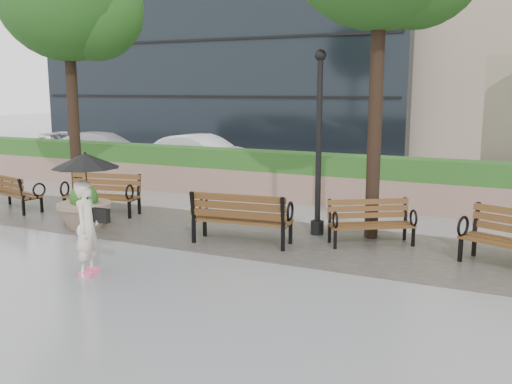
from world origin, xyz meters
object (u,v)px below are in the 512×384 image
at_px(planter_left, 85,211).
at_px(car_left, 105,150).
at_px(bench_2, 242,229).
at_px(bench_1, 102,203).
at_px(bench_0, 16,200).
at_px(car_right, 202,154).
at_px(bench_3, 371,232).
at_px(lamppost, 319,156).
at_px(pedestrian, 87,202).

height_order(planter_left, car_left, car_left).
bearing_deg(bench_2, planter_left, -1.60).
bearing_deg(car_left, bench_1, -153.82).
bearing_deg(bench_0, car_right, -83.65).
height_order(bench_1, bench_3, bench_1).
bearing_deg(lamppost, car_left, 149.71).
xyz_separation_m(bench_1, lamppost, (5.48, 0.40, 1.40)).
height_order(bench_3, car_left, car_left).
bearing_deg(bench_2, lamppost, -136.47).
xyz_separation_m(car_right, pedestrian, (4.20, -10.75, 0.53)).
distance_m(bench_0, bench_2, 6.73).
bearing_deg(planter_left, car_right, 102.88).
distance_m(planter_left, lamppost, 5.32).
relative_size(planter_left, car_right, 0.28).
height_order(bench_2, lamppost, lamppost).
distance_m(lamppost, car_right, 9.52).
relative_size(bench_3, car_right, 0.40).
bearing_deg(bench_2, car_left, -44.76).
distance_m(bench_2, bench_3, 2.58).
bearing_deg(planter_left, pedestrian, -46.80).
xyz_separation_m(bench_0, pedestrian, (5.26, -3.19, 0.97)).
relative_size(bench_0, bench_1, 0.93).
bearing_deg(planter_left, car_left, 127.62).
height_order(bench_1, bench_2, bench_2).
xyz_separation_m(bench_2, bench_3, (2.36, 1.04, -0.05)).
relative_size(bench_0, pedestrian, 0.89).
bearing_deg(lamppost, planter_left, -160.93).
xyz_separation_m(car_left, car_right, (4.46, 0.05, 0.02)).
bearing_deg(pedestrian, bench_0, 44.13).
distance_m(bench_3, lamppost, 1.92).
height_order(lamppost, car_left, lamppost).
relative_size(lamppost, car_right, 0.89).
relative_size(bench_0, bench_3, 1.04).
xyz_separation_m(bench_0, bench_3, (9.07, 0.63, -0.01)).
distance_m(bench_2, pedestrian, 3.28).
bearing_deg(lamppost, car_right, 135.69).
bearing_deg(bench_2, bench_1, -19.00).
bearing_deg(lamppost, bench_2, -129.75).
height_order(bench_1, car_right, car_right).
distance_m(bench_1, planter_left, 1.42).
relative_size(bench_1, planter_left, 1.64).
bearing_deg(car_right, bench_1, -163.08).
relative_size(car_left, car_right, 1.10).
relative_size(bench_3, planter_left, 1.46).
bearing_deg(pedestrian, bench_3, -59.55).
xyz_separation_m(bench_0, lamppost, (7.84, 0.94, 1.42)).
height_order(bench_1, car_left, car_left).
relative_size(bench_2, bench_3, 1.17).
bearing_deg(planter_left, bench_3, 12.68).
xyz_separation_m(bench_2, planter_left, (-3.75, -0.34, 0.08)).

